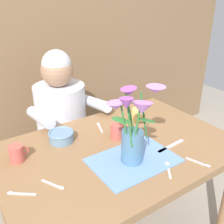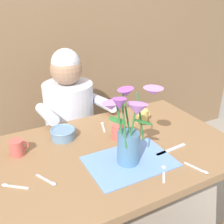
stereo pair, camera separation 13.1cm
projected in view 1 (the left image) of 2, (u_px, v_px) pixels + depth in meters
wood_panel_backdrop at (36, 23)px, 1.92m from camera, size 4.00×0.10×2.50m
dining_table at (118, 162)px, 1.39m from camera, size 1.20×0.80×0.74m
seated_person at (63, 131)px, 1.87m from camera, size 0.45×0.47×1.14m
striped_placemat at (134, 160)px, 1.24m from camera, size 0.40×0.28×0.00m
flower_vase at (134, 128)px, 1.16m from camera, size 0.29×0.21×0.36m
ceramic_bowl at (61, 136)px, 1.39m from camera, size 0.14×0.14×0.06m
dinner_knife at (171, 146)px, 1.35m from camera, size 0.19×0.03×0.00m
ceramic_mug at (137, 115)px, 1.60m from camera, size 0.09×0.07×0.08m
coffee_cup at (117, 131)px, 1.42m from camera, size 0.09×0.07×0.08m
tea_cup at (17, 153)px, 1.23m from camera, size 0.09×0.07×0.08m
spoon_0 at (202, 164)px, 1.22m from camera, size 0.05×0.12×0.01m
spoon_1 at (17, 193)px, 1.04m from camera, size 0.10×0.08×0.01m
spoon_2 at (99, 126)px, 1.55m from camera, size 0.05×0.12×0.01m
spoon_3 at (168, 167)px, 1.19m from camera, size 0.08×0.10×0.01m
spoon_4 at (56, 186)px, 1.08m from camera, size 0.07×0.11×0.01m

